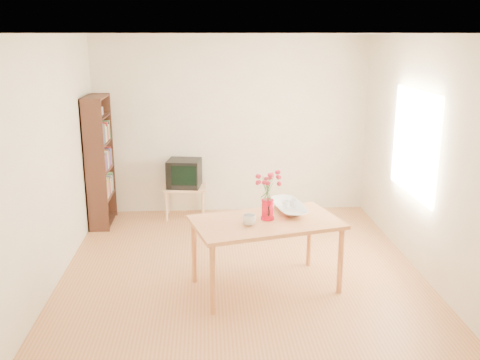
{
  "coord_description": "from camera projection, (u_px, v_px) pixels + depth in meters",
  "views": [
    {
      "loc": [
        -0.37,
        -5.52,
        2.59
      ],
      "look_at": [
        0.0,
        0.3,
        1.0
      ],
      "focal_mm": 40.0,
      "sensor_mm": 36.0,
      "label": 1
    }
  ],
  "objects": [
    {
      "name": "bowl",
      "position": [
        289.0,
        191.0,
        5.73
      ],
      "size": [
        0.51,
        0.51,
        0.43
      ],
      "primitive_type": "imported",
      "rotation": [
        0.0,
        0.0,
        0.13
      ],
      "color": "white",
      "rests_on": "table"
    },
    {
      "name": "teacup_b",
      "position": [
        293.0,
        195.0,
        5.76
      ],
      "size": [
        0.09,
        0.09,
        0.06
      ],
      "primitive_type": "imported",
      "rotation": [
        0.0,
        0.0,
        1.86
      ],
      "color": "white",
      "rests_on": "bowl"
    },
    {
      "name": "mug",
      "position": [
        249.0,
        220.0,
        5.33
      ],
      "size": [
        0.19,
        0.19,
        0.11
      ],
      "primitive_type": "imported",
      "rotation": [
        0.0,
        0.0,
        4.05
      ],
      "color": "white",
      "rests_on": "table"
    },
    {
      "name": "tv_stand",
      "position": [
        185.0,
        191.0,
        7.77
      ],
      "size": [
        0.6,
        0.45,
        0.46
      ],
      "color": "#E4B280",
      "rests_on": "ground"
    },
    {
      "name": "pitcher",
      "position": [
        267.0,
        210.0,
        5.49
      ],
      "size": [
        0.14,
        0.21,
        0.21
      ],
      "rotation": [
        0.0,
        0.0,
        0.02
      ],
      "color": "red",
      "rests_on": "table"
    },
    {
      "name": "table",
      "position": [
        266.0,
        227.0,
        5.5
      ],
      "size": [
        1.65,
        1.2,
        0.75
      ],
      "rotation": [
        0.0,
        0.0,
        0.26
      ],
      "color": "#CC7B46",
      "rests_on": "ground"
    },
    {
      "name": "room",
      "position": [
        245.0,
        160.0,
        5.68
      ],
      "size": [
        4.5,
        4.5,
        4.5
      ],
      "color": "#B57140",
      "rests_on": "ground"
    },
    {
      "name": "television",
      "position": [
        184.0,
        173.0,
        7.71
      ],
      "size": [
        0.51,
        0.49,
        0.4
      ],
      "rotation": [
        0.0,
        0.0,
        -0.15
      ],
      "color": "black",
      "rests_on": "tv_stand"
    },
    {
      "name": "teacup_a",
      "position": [
        285.0,
        195.0,
        5.73
      ],
      "size": [
        0.09,
        0.09,
        0.06
      ],
      "primitive_type": "imported",
      "rotation": [
        0.0,
        0.0,
        0.34
      ],
      "color": "white",
      "rests_on": "bowl"
    },
    {
      "name": "bookshelf",
      "position": [
        100.0,
        166.0,
        7.37
      ],
      "size": [
        0.28,
        0.7,
        1.8
      ],
      "color": "#341A11",
      "rests_on": "ground"
    },
    {
      "name": "flowers",
      "position": [
        268.0,
        185.0,
        5.42
      ],
      "size": [
        0.24,
        0.24,
        0.34
      ],
      "primitive_type": null,
      "color": "#C22D45",
      "rests_on": "pitcher"
    }
  ]
}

